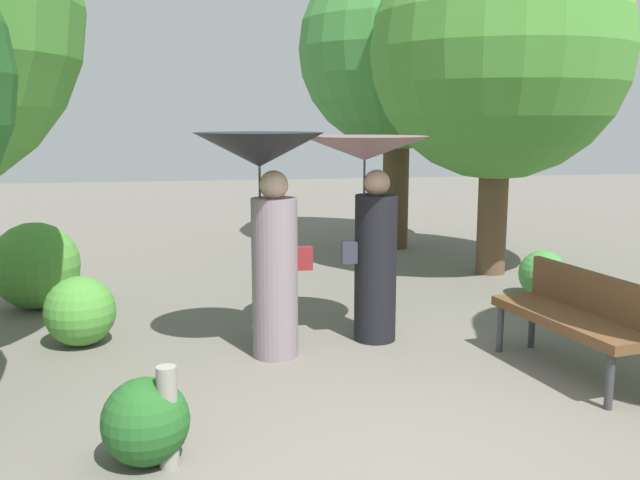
{
  "coord_description": "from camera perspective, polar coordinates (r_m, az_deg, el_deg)",
  "views": [
    {
      "loc": [
        -1.14,
        -3.78,
        2.06
      ],
      "look_at": [
        0.0,
        2.56,
        0.93
      ],
      "focal_mm": 39.11,
      "sensor_mm": 36.0,
      "label": 1
    }
  ],
  "objects": [
    {
      "name": "person_left",
      "position": [
        5.91,
        -4.45,
        3.17
      ],
      "size": [
        1.09,
        1.09,
        1.94
      ],
      "rotation": [
        0.0,
        0.0,
        1.62
      ],
      "color": "gray",
      "rests_on": "ground"
    },
    {
      "name": "tree_far_back",
      "position": [
        11.24,
        6.44,
        16.59
      ],
      "size": [
        3.1,
        3.1,
        5.19
      ],
      "color": "#4C3823",
      "rests_on": "ground"
    },
    {
      "name": "person_right",
      "position": [
        6.37,
        4.06,
        3.32
      ],
      "size": [
        1.16,
        1.16,
        1.9
      ],
      "rotation": [
        0.0,
        0.0,
        1.62
      ],
      "color": "black",
      "rests_on": "ground"
    },
    {
      "name": "bush_path_right",
      "position": [
        8.2,
        -22.26,
        -1.96
      ],
      "size": [
        0.95,
        0.95,
        0.95
      ],
      "primitive_type": "sphere",
      "color": "#4C9338",
      "rests_on": "ground"
    },
    {
      "name": "path_marker_post",
      "position": [
        4.35,
        -12.34,
        -13.98
      ],
      "size": [
        0.12,
        0.12,
        0.63
      ],
      "primitive_type": "cylinder",
      "color": "gray",
      "rests_on": "ground"
    },
    {
      "name": "bush_behind_bench",
      "position": [
        8.5,
        17.76,
        -2.66
      ],
      "size": [
        0.55,
        0.55,
        0.55
      ],
      "primitive_type": "sphere",
      "color": "#428C3D",
      "rests_on": "ground"
    },
    {
      "name": "bush_far_side",
      "position": [
        4.44,
        -14.08,
        -14.19
      ],
      "size": [
        0.53,
        0.53,
        0.53
      ],
      "primitive_type": "sphere",
      "color": "#235B23",
      "rests_on": "ground"
    },
    {
      "name": "park_bench",
      "position": [
        6.02,
        20.28,
        -5.62
      ],
      "size": [
        0.74,
        1.56,
        0.83
      ],
      "rotation": [
        0.0,
        0.0,
        -1.4
      ],
      "color": "#38383D",
      "rests_on": "ground"
    },
    {
      "name": "tree_near_right",
      "position": [
        9.55,
        14.53,
        16.3
      ],
      "size": [
        3.32,
        3.32,
        5.03
      ],
      "color": "brown",
      "rests_on": "ground"
    },
    {
      "name": "ground_plane",
      "position": [
        4.45,
        6.11,
        -17.66
      ],
      "size": [
        40.0,
        40.0,
        0.0
      ],
      "primitive_type": "plane",
      "color": "#6B665B"
    },
    {
      "name": "bush_path_left",
      "position": [
        6.76,
        -19.04,
        -5.52
      ],
      "size": [
        0.64,
        0.64,
        0.64
      ],
      "primitive_type": "sphere",
      "color": "#4C9338",
      "rests_on": "ground"
    }
  ]
}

